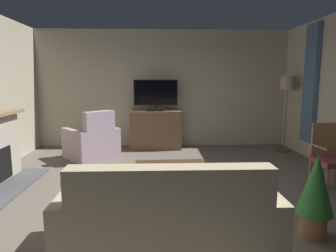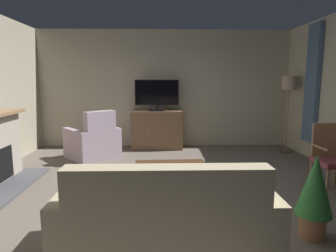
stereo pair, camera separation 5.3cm
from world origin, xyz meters
name	(u,v)px [view 1 (the left image)]	position (x,y,z in m)	size (l,w,h in m)	color
ground_plane	(168,193)	(0.00, 0.00, -0.02)	(6.71, 6.90, 0.04)	#665B51
wall_back	(163,89)	(0.00, 3.20, 1.42)	(6.71, 0.10, 2.84)	#B2A88E
curtain_panel_far	(311,84)	(3.00, 1.82, 1.56)	(0.10, 0.44, 2.38)	slate
rug_central	(174,188)	(0.10, 0.12, 0.01)	(2.60, 1.93, 0.01)	slate
tv_cabinet	(156,131)	(-0.18, 2.85, 0.43)	(1.21, 0.58, 0.91)	#4A3523
television	(156,94)	(-0.18, 2.80, 1.30)	(1.03, 0.20, 0.74)	black
coffee_table	(171,168)	(0.04, -0.13, 0.40)	(1.04, 0.65, 0.45)	#422B19
tv_remote	(163,167)	(-0.07, -0.24, 0.46)	(0.17, 0.05, 0.02)	black
sofa_floral	(169,223)	(-0.05, -1.56, 0.31)	(1.99, 0.93, 0.95)	tan
armchair_beside_cabinet	(92,143)	(-1.52, 1.96, 0.33)	(1.27, 1.27, 1.04)	#AD93A3
side_chair_tucked_against_wall	(329,156)	(2.42, 0.02, 0.52)	(0.47, 0.50, 1.00)	brown
potted_plant_leafy_by_curtain	(316,191)	(1.49, -1.30, 0.50)	(0.37, 0.37, 0.89)	#99664C
cat	(73,181)	(-1.46, 0.29, 0.09)	(0.45, 0.63, 0.19)	tan
floor_lamp	(287,92)	(2.78, 2.41, 1.36)	(0.31, 0.31, 1.72)	#4C4233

